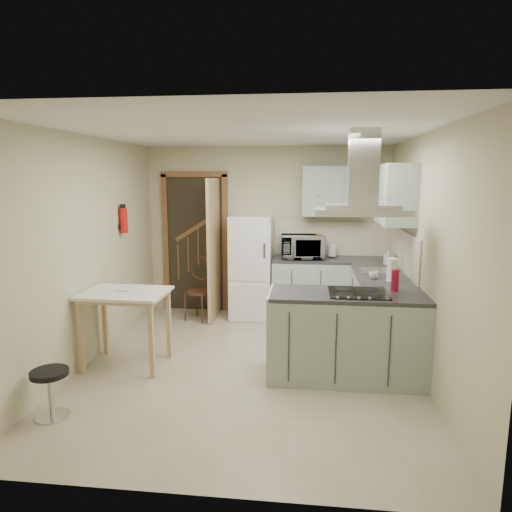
# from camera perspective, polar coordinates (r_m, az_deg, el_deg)

# --- Properties ---
(floor) EXTENTS (4.20, 4.20, 0.00)m
(floor) POSITION_cam_1_polar(r_m,az_deg,el_deg) (5.16, -0.82, -13.54)
(floor) COLOR tan
(floor) RESTS_ON ground
(ceiling) EXTENTS (4.20, 4.20, 0.00)m
(ceiling) POSITION_cam_1_polar(r_m,az_deg,el_deg) (4.76, -0.90, 15.27)
(ceiling) COLOR silver
(ceiling) RESTS_ON back_wall
(back_wall) EXTENTS (3.60, 0.00, 3.60)m
(back_wall) POSITION_cam_1_polar(r_m,az_deg,el_deg) (6.87, 1.39, 3.17)
(back_wall) COLOR #BCB791
(back_wall) RESTS_ON floor
(left_wall) EXTENTS (0.00, 4.20, 4.20)m
(left_wall) POSITION_cam_1_polar(r_m,az_deg,el_deg) (5.34, -20.38, 0.62)
(left_wall) COLOR #BCB791
(left_wall) RESTS_ON floor
(right_wall) EXTENTS (0.00, 4.20, 4.20)m
(right_wall) POSITION_cam_1_polar(r_m,az_deg,el_deg) (4.91, 20.44, -0.15)
(right_wall) COLOR #BCB791
(right_wall) RESTS_ON floor
(doorway) EXTENTS (1.10, 0.12, 2.10)m
(doorway) POSITION_cam_1_polar(r_m,az_deg,el_deg) (7.05, -7.57, 1.62)
(doorway) COLOR brown
(doorway) RESTS_ON floor
(fridge) EXTENTS (0.60, 0.60, 1.50)m
(fridge) POSITION_cam_1_polar(r_m,az_deg,el_deg) (6.68, -0.57, -1.37)
(fridge) COLOR white
(fridge) RESTS_ON floor
(counter_back) EXTENTS (1.08, 0.60, 0.90)m
(counter_back) POSITION_cam_1_polar(r_m,az_deg,el_deg) (6.69, 6.78, -4.05)
(counter_back) COLOR #9EB2A0
(counter_back) RESTS_ON floor
(counter_right) EXTENTS (0.60, 1.95, 0.90)m
(counter_right) POSITION_cam_1_polar(r_m,az_deg,el_deg) (6.11, 14.74, -5.67)
(counter_right) COLOR #9EB2A0
(counter_right) RESTS_ON floor
(splashback) EXTENTS (1.68, 0.02, 0.50)m
(splashback) POSITION_cam_1_polar(r_m,az_deg,el_deg) (6.86, 9.40, 2.18)
(splashback) COLOR beige
(splashback) RESTS_ON counter_back
(wall_cabinet_back) EXTENTS (0.85, 0.35, 0.70)m
(wall_cabinet_back) POSITION_cam_1_polar(r_m,az_deg,el_deg) (6.64, 9.55, 7.99)
(wall_cabinet_back) COLOR #9EB2A0
(wall_cabinet_back) RESTS_ON back_wall
(wall_cabinet_right) EXTENTS (0.35, 0.90, 0.70)m
(wall_cabinet_right) POSITION_cam_1_polar(r_m,az_deg,el_deg) (5.65, 17.02, 7.39)
(wall_cabinet_right) COLOR #9EB2A0
(wall_cabinet_right) RESTS_ON right_wall
(peninsula) EXTENTS (1.55, 0.65, 0.90)m
(peninsula) POSITION_cam_1_polar(r_m,az_deg,el_deg) (4.81, 11.25, -9.77)
(peninsula) COLOR #9EB2A0
(peninsula) RESTS_ON floor
(hob) EXTENTS (0.58, 0.50, 0.01)m
(hob) POSITION_cam_1_polar(r_m,az_deg,el_deg) (4.69, 12.66, -4.51)
(hob) COLOR black
(hob) RESTS_ON peninsula
(extractor_hood) EXTENTS (0.90, 0.55, 0.10)m
(extractor_hood) POSITION_cam_1_polar(r_m,az_deg,el_deg) (4.56, 13.05, 5.44)
(extractor_hood) COLOR silver
(extractor_hood) RESTS_ON ceiling
(sink) EXTENTS (0.45, 0.40, 0.01)m
(sink) POSITION_cam_1_polar(r_m,az_deg,el_deg) (5.83, 15.17, -1.82)
(sink) COLOR silver
(sink) RESTS_ON counter_right
(fire_extinguisher) EXTENTS (0.10, 0.10, 0.32)m
(fire_extinguisher) POSITION_cam_1_polar(r_m,az_deg,el_deg) (6.10, -16.22, 4.29)
(fire_extinguisher) COLOR #B2140F
(fire_extinguisher) RESTS_ON left_wall
(drop_leaf_table) EXTENTS (0.91, 0.69, 0.84)m
(drop_leaf_table) POSITION_cam_1_polar(r_m,az_deg,el_deg) (5.23, -15.88, -8.74)
(drop_leaf_table) COLOR #D1B380
(drop_leaf_table) RESTS_ON floor
(bentwood_chair) EXTENTS (0.48, 0.48, 0.83)m
(bentwood_chair) POSITION_cam_1_polar(r_m,az_deg,el_deg) (6.64, -7.12, -4.47)
(bentwood_chair) COLOR #52301B
(bentwood_chair) RESTS_ON floor
(stool) EXTENTS (0.38, 0.38, 0.43)m
(stool) POSITION_cam_1_polar(r_m,az_deg,el_deg) (4.46, -24.26, -15.39)
(stool) COLOR black
(stool) RESTS_ON floor
(microwave) EXTENTS (0.64, 0.46, 0.33)m
(microwave) POSITION_cam_1_polar(r_m,az_deg,el_deg) (6.55, 5.83, 1.16)
(microwave) COLOR black
(microwave) RESTS_ON counter_back
(kettle) EXTENTS (0.14, 0.14, 0.19)m
(kettle) POSITION_cam_1_polar(r_m,az_deg,el_deg) (6.70, 9.48, 0.66)
(kettle) COLOR white
(kettle) RESTS_ON counter_back
(cereal_box) EXTENTS (0.12, 0.23, 0.33)m
(cereal_box) POSITION_cam_1_polar(r_m,az_deg,el_deg) (6.66, 7.92, 1.27)
(cereal_box) COLOR #C07916
(cereal_box) RESTS_ON counter_back
(soap_bottle) EXTENTS (0.12, 0.12, 0.21)m
(soap_bottle) POSITION_cam_1_polar(r_m,az_deg,el_deg) (6.30, 16.24, -0.11)
(soap_bottle) COLOR silver
(soap_bottle) RESTS_ON counter_right
(paper_towel) EXTENTS (0.12, 0.12, 0.27)m
(paper_towel) POSITION_cam_1_polar(r_m,az_deg,el_deg) (5.28, 16.63, -1.63)
(paper_towel) COLOR white
(paper_towel) RESTS_ON counter_right
(cup) EXTENTS (0.14, 0.14, 0.08)m
(cup) POSITION_cam_1_polar(r_m,az_deg,el_deg) (5.39, 14.50, -2.34)
(cup) COLOR silver
(cup) RESTS_ON counter_right
(red_bottle) EXTENTS (0.09, 0.09, 0.22)m
(red_bottle) POSITION_cam_1_polar(r_m,az_deg,el_deg) (4.87, 16.99, -2.92)
(red_bottle) COLOR #A20D29
(red_bottle) RESTS_ON peninsula
(book) EXTENTS (0.17, 0.22, 0.09)m
(book) POSITION_cam_1_polar(r_m,az_deg,el_deg) (5.22, -17.03, -3.53)
(book) COLOR maroon
(book) RESTS_ON drop_leaf_table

